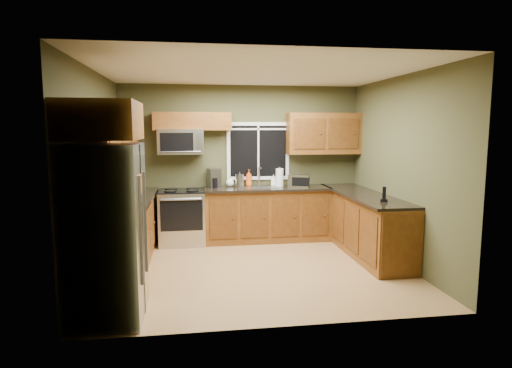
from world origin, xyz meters
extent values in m
plane|color=olive|center=(0.00, 0.00, 0.00)|extent=(4.20, 4.20, 0.00)
plane|color=white|center=(0.00, 0.00, 2.70)|extent=(4.20, 4.20, 0.00)
plane|color=#3F4024|center=(0.00, 1.80, 1.35)|extent=(4.20, 0.00, 4.20)
plane|color=#3F4024|center=(0.00, -1.80, 1.35)|extent=(4.20, 0.00, 4.20)
plane|color=#3F4024|center=(-2.10, 0.00, 1.35)|extent=(0.00, 3.60, 3.60)
plane|color=#3F4024|center=(2.10, 0.00, 1.35)|extent=(0.00, 3.60, 3.60)
cube|color=white|center=(0.30, 1.79, 1.55)|extent=(1.12, 0.03, 1.02)
cube|color=black|center=(0.30, 1.78, 1.55)|extent=(1.00, 0.01, 0.90)
cube|color=white|center=(0.30, 1.77, 1.55)|extent=(0.03, 0.01, 0.90)
cube|color=white|center=(0.30, 1.77, 1.94)|extent=(1.00, 0.01, 0.03)
cube|color=brown|center=(-1.80, 0.48, 0.45)|extent=(0.60, 2.65, 0.90)
cube|color=black|center=(-1.78, 0.48, 0.92)|extent=(0.65, 2.65, 0.04)
cube|color=brown|center=(0.42, 1.50, 0.45)|extent=(2.17, 0.60, 0.90)
cube|color=black|center=(0.42, 1.48, 0.92)|extent=(2.17, 0.65, 0.04)
cube|color=brown|center=(1.80, 0.55, 0.45)|extent=(0.60, 2.50, 0.90)
cube|color=#532D0F|center=(1.80, -0.71, 0.45)|extent=(0.56, 0.02, 0.82)
cube|color=black|center=(1.78, 0.55, 0.92)|extent=(0.65, 2.50, 0.04)
cube|color=brown|center=(-1.94, 0.48, 1.86)|extent=(0.33, 2.65, 0.72)
cube|color=brown|center=(-0.85, 1.64, 2.07)|extent=(1.30, 0.33, 0.30)
cube|color=brown|center=(1.45, 1.64, 1.86)|extent=(1.30, 0.33, 0.72)
cube|color=brown|center=(-1.74, -1.30, 2.03)|extent=(0.72, 0.90, 0.38)
cube|color=#B7B7BC|center=(-1.74, -1.30, 0.90)|extent=(0.72, 0.90, 1.80)
cube|color=slate|center=(-1.37, -1.50, 0.95)|extent=(0.03, 0.04, 1.10)
cube|color=slate|center=(-1.37, -1.10, 0.95)|extent=(0.03, 0.04, 1.10)
cube|color=black|center=(-1.38, -1.30, 0.90)|extent=(0.01, 0.02, 1.78)
cube|color=#D15013|center=(-1.37, -1.40, 1.40)|extent=(0.01, 0.14, 0.20)
cube|color=#B7B7BC|center=(-1.05, 1.48, 0.45)|extent=(0.76, 0.65, 0.90)
cube|color=black|center=(-1.05, 1.48, 0.91)|extent=(0.76, 0.64, 0.03)
cube|color=black|center=(-1.05, 1.15, 0.55)|extent=(0.68, 0.02, 0.50)
cylinder|color=slate|center=(-1.05, 1.12, 0.82)|extent=(0.64, 0.04, 0.04)
cylinder|color=black|center=(-1.23, 1.33, 0.93)|extent=(0.20, 0.20, 0.01)
cylinder|color=black|center=(-0.87, 1.33, 0.93)|extent=(0.20, 0.20, 0.01)
cylinder|color=black|center=(-1.23, 1.61, 0.93)|extent=(0.20, 0.20, 0.01)
cylinder|color=black|center=(-0.87, 1.61, 0.93)|extent=(0.20, 0.20, 0.01)
cube|color=#B7B7BC|center=(-1.05, 1.61, 1.73)|extent=(0.76, 0.38, 0.42)
cube|color=black|center=(-1.11, 1.42, 1.73)|extent=(0.54, 0.01, 0.30)
cube|color=slate|center=(-0.74, 1.42, 1.73)|extent=(0.10, 0.01, 0.30)
cylinder|color=slate|center=(-1.05, 1.40, 1.57)|extent=(0.66, 0.02, 0.02)
cube|color=slate|center=(0.30, 1.48, 0.94)|extent=(0.60, 0.42, 0.02)
cylinder|color=#B7B7BC|center=(0.30, 1.68, 1.11)|extent=(0.03, 0.03, 0.34)
cylinder|color=#B7B7BC|center=(0.30, 1.60, 1.27)|extent=(0.03, 0.18, 0.03)
cube|color=#B7B7BC|center=(0.96, 1.42, 1.05)|extent=(0.43, 0.37, 0.22)
cube|color=black|center=(0.96, 1.29, 1.05)|extent=(0.28, 0.12, 0.15)
cube|color=slate|center=(-0.50, 1.65, 1.10)|extent=(0.25, 0.28, 0.32)
cylinder|color=black|center=(-0.50, 1.56, 1.03)|extent=(0.14, 0.14, 0.17)
cylinder|color=#B7B7BC|center=(-0.05, 1.65, 1.05)|extent=(0.19, 0.19, 0.22)
cone|color=black|center=(-0.05, 1.65, 1.18)|extent=(0.13, 0.13, 0.06)
cylinder|color=white|center=(0.65, 1.59, 1.10)|extent=(0.17, 0.17, 0.31)
cylinder|color=slate|center=(0.65, 1.59, 1.26)|extent=(0.03, 0.03, 0.04)
imported|color=#D15013|center=(0.12, 1.70, 1.09)|extent=(0.14, 0.14, 0.29)
imported|color=white|center=(0.57, 1.70, 1.04)|extent=(0.10, 0.11, 0.19)
imported|color=white|center=(-0.22, 1.70, 1.03)|extent=(0.17, 0.17, 0.18)
cube|color=black|center=(1.76, -0.21, 0.96)|extent=(0.12, 0.12, 0.04)
cube|color=black|center=(1.76, -0.21, 1.07)|extent=(0.06, 0.05, 0.17)
camera|label=1|loc=(-0.84, -5.74, 1.95)|focal=30.00mm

